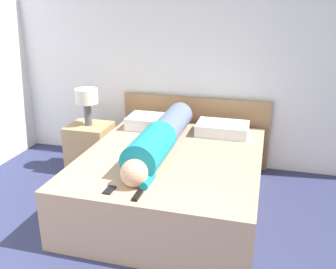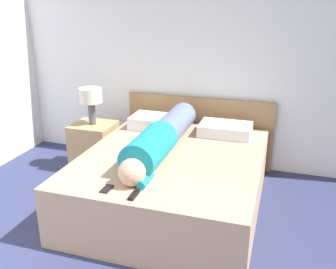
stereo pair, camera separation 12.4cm
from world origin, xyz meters
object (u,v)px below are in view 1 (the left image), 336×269
object	(u,v)px
nightstand	(90,147)
cell_phone	(109,190)
pillow_second	(222,129)
tv_remote	(138,195)
table_lamp	(87,99)
person_lying	(160,139)
pillow_near_headboard	(154,122)
bed	(172,180)

from	to	relation	value
nightstand	cell_phone	bearing A→B (deg)	-57.94
pillow_second	tv_remote	distance (m)	1.58
table_lamp	tv_remote	distance (m)	1.78
person_lying	pillow_near_headboard	world-z (taller)	person_lying
nightstand	person_lying	xyz separation A→B (m)	(1.00, -0.53, 0.40)
nightstand	person_lying	bearing A→B (deg)	-27.73
person_lying	pillow_second	size ratio (longest dim) A/B	3.00
table_lamp	person_lying	xyz separation A→B (m)	(1.00, -0.53, -0.18)
pillow_second	bed	bearing A→B (deg)	-119.03
pillow_near_headboard	person_lying	bearing A→B (deg)	-68.17
cell_phone	tv_remote	bearing A→B (deg)	-7.56
person_lying	tv_remote	distance (m)	0.87
nightstand	cell_phone	xyz separation A→B (m)	(0.85, -1.35, 0.26)
bed	person_lying	bearing A→B (deg)	174.67
person_lying	cell_phone	bearing A→B (deg)	-100.93
bed	pillow_near_headboard	distance (m)	0.86
nightstand	cell_phone	size ratio (longest dim) A/B	4.24
person_lying	tv_remote	xyz separation A→B (m)	(0.08, -0.85, -0.13)
person_lying	pillow_second	xyz separation A→B (m)	(0.50, 0.67, -0.08)
pillow_second	table_lamp	bearing A→B (deg)	-174.47
pillow_second	cell_phone	xyz separation A→B (m)	(-0.66, -1.49, -0.06)
pillow_second	tv_remote	size ratio (longest dim) A/B	3.63
bed	pillow_second	distance (m)	0.85
table_lamp	pillow_second	bearing A→B (deg)	5.53
table_lamp	cell_phone	world-z (taller)	table_lamp
person_lying	tv_remote	bearing A→B (deg)	-84.64
table_lamp	pillow_second	world-z (taller)	table_lamp
nightstand	table_lamp	distance (m)	0.58
table_lamp	tv_remote	size ratio (longest dim) A/B	2.80
nightstand	pillow_second	size ratio (longest dim) A/B	1.01
cell_phone	pillow_near_headboard	bearing A→B (deg)	94.26
nightstand	person_lying	size ratio (longest dim) A/B	0.34
person_lying	cell_phone	distance (m)	0.85
nightstand	table_lamp	size ratio (longest dim) A/B	1.31
nightstand	cell_phone	world-z (taller)	nightstand
pillow_second	pillow_near_headboard	bearing A→B (deg)	180.00
tv_remote	nightstand	bearing A→B (deg)	128.13
nightstand	table_lamp	world-z (taller)	table_lamp
bed	pillow_second	world-z (taller)	pillow_second
table_lamp	tv_remote	xyz separation A→B (m)	(1.08, -1.38, -0.31)
nightstand	pillow_second	distance (m)	1.55
pillow_near_headboard	tv_remote	size ratio (longest dim) A/B	3.82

